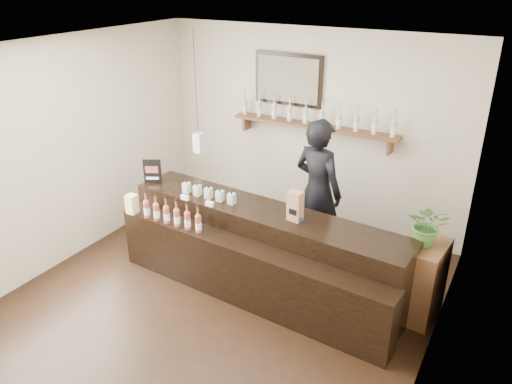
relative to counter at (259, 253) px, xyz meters
name	(u,v)px	position (x,y,z in m)	size (l,w,h in m)	color
ground	(215,305)	(-0.25, -0.57, -0.45)	(5.00, 5.00, 0.00)	black
room_shell	(209,165)	(-0.25, -0.57, 1.25)	(5.00, 5.00, 5.00)	beige
back_wall_decor	(297,105)	(-0.41, 1.80, 1.31)	(2.66, 0.96, 1.69)	brown
counter	(259,253)	(0.00, 0.00, 0.00)	(3.49, 1.16, 1.13)	black
promo_sign	(152,171)	(-1.62, 0.11, 0.67)	(0.21, 0.12, 0.32)	black
paper_bag	(295,206)	(0.41, 0.07, 0.68)	(0.17, 0.14, 0.34)	#8E6444
tape_dispenser	(297,218)	(0.44, 0.07, 0.55)	(0.12, 0.06, 0.10)	#1737A4
side_cabinet	(419,279)	(1.75, 0.41, -0.02)	(0.50, 0.65, 0.88)	brown
potted_plant	(428,225)	(1.75, 0.41, 0.65)	(0.41, 0.35, 0.45)	#3C6C2B
shopkeeper	(318,182)	(0.30, 0.98, 0.61)	(0.77, 0.51, 2.12)	black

